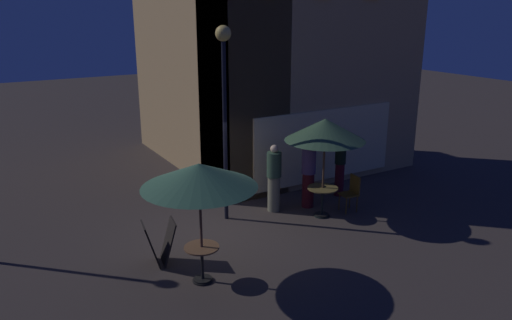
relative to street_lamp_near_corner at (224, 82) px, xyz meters
name	(u,v)px	position (x,y,z in m)	size (l,w,h in m)	color
ground_plane	(210,238)	(-0.84, -0.80, -3.44)	(60.00, 60.00, 0.00)	#3B322E
cafe_building	(255,52)	(2.68, 3.14, 0.35)	(6.94, 7.60, 7.61)	tan
street_lamp_near_corner	(224,82)	(0.00, 0.00, 0.00)	(0.37, 0.37, 4.73)	black
menu_sandwich_board	(159,243)	(-2.26, -1.39, -2.97)	(0.74, 0.66, 0.92)	black
cafe_table_0	(202,257)	(-1.80, -2.47, -2.93)	(0.68, 0.68, 0.74)	black
cafe_table_1	(322,195)	(2.17, -1.11, -2.87)	(0.77, 0.77, 0.77)	black
patio_umbrella_0	(199,176)	(-1.80, -2.47, -1.28)	(2.17, 2.17, 2.40)	black
patio_umbrella_1	(325,130)	(2.17, -1.11, -1.19)	(1.98, 1.98, 2.54)	black
cafe_chair_0	(352,190)	(3.05, -1.20, -2.87)	(0.45, 0.45, 0.96)	brown
patron_standing_0	(308,174)	(2.23, -0.40, -2.52)	(0.37, 0.37, 1.83)	#471016
patron_standing_1	(340,164)	(3.51, -0.15, -2.51)	(0.31, 0.31, 1.81)	#4B111B
patron_standing_2	(274,178)	(1.30, -0.17, -2.55)	(0.38, 0.38, 1.78)	#737159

